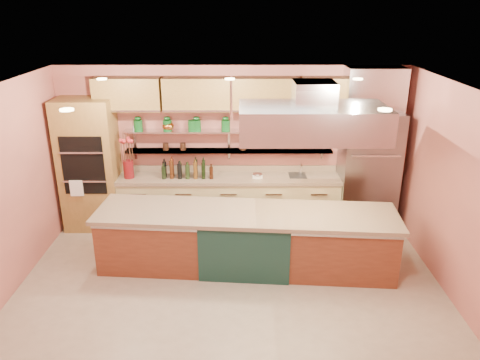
{
  "coord_description": "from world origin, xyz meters",
  "views": [
    {
      "loc": [
        0.14,
        -5.44,
        3.79
      ],
      "look_at": [
        0.14,
        1.0,
        1.32
      ],
      "focal_mm": 35.0,
      "sensor_mm": 36.0,
      "label": 1
    }
  ],
  "objects_px": {
    "flower_vase": "(129,169)",
    "refrigerator": "(368,171)",
    "kitchen_scale": "(257,175)",
    "copper_kettle": "(169,126)",
    "green_canister": "(192,125)"
  },
  "relations": [
    {
      "from": "flower_vase",
      "to": "refrigerator",
      "type": "bearing_deg",
      "value": -0.14
    },
    {
      "from": "kitchen_scale",
      "to": "copper_kettle",
      "type": "bearing_deg",
      "value": -175.04
    },
    {
      "from": "copper_kettle",
      "to": "flower_vase",
      "type": "bearing_deg",
      "value": -162.49
    },
    {
      "from": "flower_vase",
      "to": "kitchen_scale",
      "type": "xyz_separation_m",
      "value": [
        2.22,
        0.0,
        -0.11
      ]
    },
    {
      "from": "flower_vase",
      "to": "kitchen_scale",
      "type": "height_order",
      "value": "flower_vase"
    },
    {
      "from": "refrigerator",
      "to": "green_canister",
      "type": "xyz_separation_m",
      "value": [
        -3.02,
        0.23,
        0.75
      ]
    },
    {
      "from": "refrigerator",
      "to": "flower_vase",
      "type": "bearing_deg",
      "value": 179.86
    },
    {
      "from": "flower_vase",
      "to": "copper_kettle",
      "type": "distance_m",
      "value": 1.01
    },
    {
      "from": "refrigerator",
      "to": "kitchen_scale",
      "type": "height_order",
      "value": "refrigerator"
    },
    {
      "from": "refrigerator",
      "to": "copper_kettle",
      "type": "distance_m",
      "value": 3.52
    },
    {
      "from": "refrigerator",
      "to": "green_canister",
      "type": "relative_size",
      "value": 11.99
    },
    {
      "from": "kitchen_scale",
      "to": "green_canister",
      "type": "height_order",
      "value": "green_canister"
    },
    {
      "from": "refrigerator",
      "to": "green_canister",
      "type": "height_order",
      "value": "refrigerator"
    },
    {
      "from": "copper_kettle",
      "to": "green_canister",
      "type": "bearing_deg",
      "value": 0.0
    },
    {
      "from": "refrigerator",
      "to": "kitchen_scale",
      "type": "xyz_separation_m",
      "value": [
        -1.9,
        0.01,
        -0.07
      ]
    },
    {
      "from": "copper_kettle",
      "to": "green_canister",
      "type": "xyz_separation_m",
      "value": [
        0.41,
        0.0,
        0.01
      ]
    },
    {
      "from": "refrigerator",
      "to": "kitchen_scale",
      "type": "distance_m",
      "value": 1.9
    },
    {
      "from": "copper_kettle",
      "to": "refrigerator",
      "type": "bearing_deg",
      "value": -3.84
    },
    {
      "from": "copper_kettle",
      "to": "green_canister",
      "type": "relative_size",
      "value": 1.07
    },
    {
      "from": "kitchen_scale",
      "to": "copper_kettle",
      "type": "height_order",
      "value": "copper_kettle"
    },
    {
      "from": "flower_vase",
      "to": "green_canister",
      "type": "distance_m",
      "value": 1.33
    },
    {
      "from": "refrigerator",
      "to": "flower_vase",
      "type": "distance_m",
      "value": 4.13
    }
  ]
}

